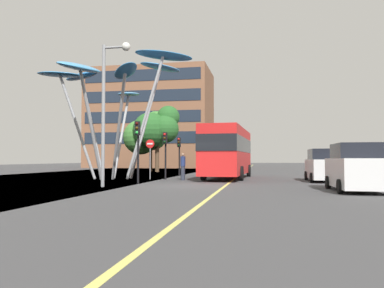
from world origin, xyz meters
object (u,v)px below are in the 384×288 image
traffic_light_island_mid (179,148)px  leaf_sculpture (111,82)px  traffic_light_kerb_far (165,145)px  street_lamp (110,95)px  car_parked_mid (323,166)px  traffic_light_kerb_near (138,138)px  no_entry_sign (150,153)px  pedestrian (183,166)px  red_bus (228,150)px  car_parked_near (355,169)px

traffic_light_island_mid → leaf_sculpture: bearing=-124.1°
traffic_light_kerb_far → leaf_sculpture: bearing=179.9°
traffic_light_island_mid → street_lamp: (-0.86, -12.73, 2.37)m
traffic_light_island_mid → car_parked_mid: (10.65, -5.84, -1.37)m
traffic_light_kerb_near → no_entry_sign: 4.69m
leaf_sculpture → traffic_light_island_mid: bearing=55.9°
traffic_light_kerb_far → no_entry_sign: bearing=176.8°
leaf_sculpture → pedestrian: bearing=-4.6°
leaf_sculpture → traffic_light_kerb_far: (4.00, -0.01, -4.58)m
red_bus → no_entry_sign: 5.72m
car_parked_mid → street_lamp: bearing=-149.1°
car_parked_mid → pedestrian: car_parked_mid is taller
red_bus → traffic_light_island_mid: bearing=143.6°
car_parked_near → pedestrian: bearing=142.4°
red_bus → no_entry_sign: (-5.24, -2.27, -0.25)m
street_lamp → no_entry_sign: size_ratio=2.65×
traffic_light_kerb_near → pedestrian: (1.81, 4.11, -1.69)m
street_lamp → pedestrian: 8.12m
red_bus → car_parked_mid: bearing=-22.6°
traffic_light_kerb_far → car_parked_near: bearing=-35.4°
no_entry_sign → car_parked_near: bearing=-33.0°
car_parked_mid → street_lamp: 13.93m
car_parked_near → street_lamp: street_lamp is taller
leaf_sculpture → no_entry_sign: (2.90, 0.05, -5.11)m
car_parked_mid → leaf_sculpture: bearing=178.9°
traffic_light_kerb_near → street_lamp: (-0.63, -2.63, 2.11)m
traffic_light_kerb_near → car_parked_mid: 11.80m
red_bus → car_parked_mid: red_bus is taller
traffic_light_kerb_far → no_entry_sign: (-1.10, 0.06, -0.53)m
traffic_light_kerb_near → car_parked_mid: bearing=21.4°
car_parked_mid → traffic_light_island_mid: bearing=151.3°
red_bus → traffic_light_kerb_far: bearing=-150.6°
traffic_light_kerb_far → car_parked_mid: traffic_light_kerb_far is taller
traffic_light_island_mid → car_parked_mid: 12.22m
car_parked_near → car_parked_mid: bearing=91.7°
pedestrian → street_lamp: bearing=-109.9°
traffic_light_island_mid → car_parked_mid: bearing=-28.7°
street_lamp → pedestrian: (2.44, 6.74, -3.80)m
car_parked_near → traffic_light_kerb_far: bearing=144.6°
car_parked_near → car_parked_mid: size_ratio=1.01×
leaf_sculpture → traffic_light_island_mid: leaf_sculpture is taller
traffic_light_kerb_far → traffic_light_island_mid: size_ratio=1.01×
red_bus → no_entry_sign: red_bus is taller
red_bus → car_parked_near: 11.88m
leaf_sculpture → car_parked_near: size_ratio=2.65×
red_bus → traffic_light_kerb_near: (-4.61, -6.86, 0.51)m
leaf_sculpture → car_parked_near: (14.62, -7.56, -5.95)m
leaf_sculpture → no_entry_sign: size_ratio=4.27×
pedestrian → red_bus: bearing=44.6°
red_bus → traffic_light_island_mid: (-4.37, 3.23, 0.25)m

